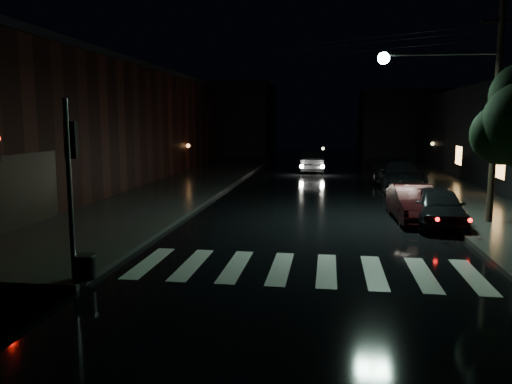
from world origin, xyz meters
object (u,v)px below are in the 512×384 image
at_px(parked_car_a, 438,206).
at_px(oncoming_car, 313,161).
at_px(parked_car_b, 413,203).
at_px(parked_car_c, 400,175).
at_px(parked_car_d, 393,171).

distance_m(parked_car_a, oncoming_car, 19.86).
distance_m(parked_car_b, oncoming_car, 18.88).
bearing_deg(parked_car_b, parked_car_c, 82.70).
xyz_separation_m(parked_car_b, parked_car_d, (0.74, 12.43, -0.00)).
distance_m(parked_car_a, parked_car_d, 13.26).
bearing_deg(parked_car_c, parked_car_a, -90.40).
distance_m(parked_car_a, parked_car_b, 1.11).
height_order(parked_car_a, parked_car_d, parked_car_a).
relative_size(parked_car_b, parked_car_c, 0.74).
xyz_separation_m(parked_car_a, parked_car_c, (0.00, 10.10, 0.10)).
bearing_deg(parked_car_c, oncoming_car, 119.31).
height_order(parked_car_b, parked_car_c, parked_car_c).
xyz_separation_m(parked_car_a, parked_car_d, (0.00, 13.26, -0.04)).
bearing_deg(parked_car_a, parked_car_b, 134.28).
relative_size(parked_car_b, oncoming_car, 0.87).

